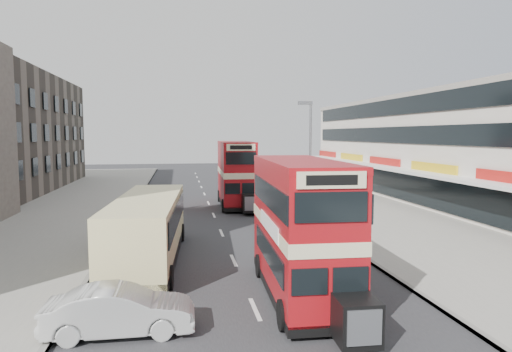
{
  "coord_description": "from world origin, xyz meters",
  "views": [
    {
      "loc": [
        -2.45,
        -12.53,
        5.84
      ],
      "look_at": [
        0.76,
        6.26,
        4.09
      ],
      "focal_mm": 31.89,
      "sensor_mm": 36.0,
      "label": 1
    }
  ],
  "objects": [
    {
      "name": "car_right_c",
      "position": [
        4.86,
        31.31,
        0.72
      ],
      "size": [
        4.29,
        1.92,
        1.43
      ],
      "primitive_type": "imported",
      "rotation": [
        0.0,
        0.0,
        -1.62
      ],
      "color": "teal",
      "rests_on": "ground"
    },
    {
      "name": "cyclist",
      "position": [
        4.89,
        20.57,
        0.72
      ],
      "size": [
        0.77,
        1.91,
        2.16
      ],
      "rotation": [
        0.0,
        0.0,
        -0.06
      ],
      "color": "gray",
      "rests_on": "ground"
    },
    {
      "name": "car_right_b",
      "position": [
        5.14,
        19.27,
        0.58
      ],
      "size": [
        4.36,
        2.4,
        1.16
      ],
      "primitive_type": "imported",
      "rotation": [
        0.0,
        0.0,
        -1.69
      ],
      "color": "orange",
      "rests_on": "ground"
    },
    {
      "name": "car_left_front",
      "position": [
        -4.2,
        0.8,
        0.71
      ],
      "size": [
        4.32,
        1.55,
        1.42
      ],
      "primitive_type": "imported",
      "rotation": [
        0.0,
        0.0,
        1.56
      ],
      "color": "silver",
      "rests_on": "ground"
    },
    {
      "name": "pavement_right",
      "position": [
        12.0,
        20.0,
        0.07
      ],
      "size": [
        12.0,
        90.0,
        0.15
      ],
      "primitive_type": "cube",
      "color": "gray",
      "rests_on": "ground"
    },
    {
      "name": "ground",
      "position": [
        0.0,
        0.0,
        0.0
      ],
      "size": [
        160.0,
        160.0,
        0.0
      ],
      "primitive_type": "plane",
      "color": "#28282B",
      "rests_on": "ground"
    },
    {
      "name": "pedestrian_far",
      "position": [
        8.19,
        29.01,
        1.08
      ],
      "size": [
        1.19,
        0.83,
        1.87
      ],
      "primitive_type": "imported",
      "rotation": [
        0.0,
        0.0,
        0.37
      ],
      "color": "gray",
      "rests_on": "pavement_right"
    },
    {
      "name": "car_right_a",
      "position": [
        4.88,
        15.48,
        0.73
      ],
      "size": [
        5.2,
        2.53,
        1.46
      ],
      "primitive_type": "imported",
      "rotation": [
        0.0,
        0.0,
        -1.47
      ],
      "color": "maroon",
      "rests_on": "ground"
    },
    {
      "name": "pedestrian_near",
      "position": [
        7.41,
        13.03,
        1.14
      ],
      "size": [
        0.75,
        0.53,
        1.98
      ],
      "primitive_type": "imported",
      "rotation": [
        0.0,
        0.0,
        3.18
      ],
      "color": "gray",
      "rests_on": "pavement_right"
    },
    {
      "name": "street_lamp",
      "position": [
        6.52,
        18.0,
        4.78
      ],
      "size": [
        1.0,
        0.2,
        8.12
      ],
      "color": "slate",
      "rests_on": "ground"
    },
    {
      "name": "kerb_right",
      "position": [
        6.1,
        20.0,
        0.07
      ],
      "size": [
        0.2,
        90.0,
        0.16
      ],
      "primitive_type": "cube",
      "color": "gray",
      "rests_on": "ground"
    },
    {
      "name": "commercial_row",
      "position": [
        19.95,
        22.0,
        4.7
      ],
      "size": [
        9.9,
        46.2,
        9.3
      ],
      "color": "beige",
      "rests_on": "ground"
    },
    {
      "name": "bus_second",
      "position": [
        2.16,
        24.08,
        2.68
      ],
      "size": [
        2.8,
        9.3,
        5.09
      ],
      "rotation": [
        0.0,
        0.0,
        3.11
      ],
      "color": "black",
      "rests_on": "ground"
    },
    {
      "name": "kerb_left",
      "position": [
        -6.1,
        20.0,
        0.07
      ],
      "size": [
        0.2,
        90.0,
        0.16
      ],
      "primitive_type": "cube",
      "color": "gray",
      "rests_on": "ground"
    },
    {
      "name": "pavement_left",
      "position": [
        -12.0,
        20.0,
        0.07
      ],
      "size": [
        12.0,
        90.0,
        0.15
      ],
      "primitive_type": "cube",
      "color": "gray",
      "rests_on": "ground"
    },
    {
      "name": "road_surface",
      "position": [
        0.0,
        20.0,
        0.01
      ],
      "size": [
        12.0,
        90.0,
        0.01
      ],
      "primitive_type": "cube",
      "color": "#28282B",
      "rests_on": "ground"
    },
    {
      "name": "bus_main",
      "position": [
        1.81,
        2.94,
        2.51
      ],
      "size": [
        2.69,
        8.76,
        4.78
      ],
      "rotation": [
        0.0,
        0.0,
        3.1
      ],
      "color": "black",
      "rests_on": "ground"
    },
    {
      "name": "coach",
      "position": [
        -3.88,
        8.48,
        1.64
      ],
      "size": [
        3.32,
        10.62,
        2.77
      ],
      "rotation": [
        0.0,
        0.0,
        -0.06
      ],
      "color": "black",
      "rests_on": "ground"
    }
  ]
}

